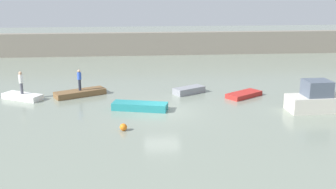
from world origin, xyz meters
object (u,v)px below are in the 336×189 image
object	(u,v)px
person_white_shirt	(21,81)
person_blue_shirt	(79,79)
mooring_buoy	(123,127)
rowboat_red	(244,95)
rowboat_white	(22,96)
rowboat_teal	(140,106)
rowboat_grey	(189,90)
rowboat_brown	(80,93)
motorboat	(325,100)

from	to	relation	value
person_white_shirt	person_blue_shirt	bearing A→B (deg)	8.08
mooring_buoy	rowboat_red	bearing A→B (deg)	36.73
rowboat_white	person_blue_shirt	distance (m)	4.54
rowboat_red	person_blue_shirt	xyz separation A→B (m)	(-12.95, 1.46, 1.21)
person_blue_shirt	mooring_buoy	size ratio (longest dim) A/B	3.72
mooring_buoy	rowboat_white	bearing A→B (deg)	135.22
rowboat_teal	rowboat_grey	world-z (taller)	rowboat_teal
rowboat_brown	rowboat_red	bearing A→B (deg)	-33.66
rowboat_brown	rowboat_red	distance (m)	13.03
person_blue_shirt	mooring_buoy	distance (m)	9.26
rowboat_brown	person_white_shirt	distance (m)	4.55
motorboat	mooring_buoy	xyz separation A→B (m)	(-14.06, -2.93, -0.56)
rowboat_teal	person_blue_shirt	bearing A→B (deg)	152.20
motorboat	rowboat_grey	world-z (taller)	motorboat
rowboat_white	rowboat_brown	bearing A→B (deg)	37.16
mooring_buoy	motorboat	bearing A→B (deg)	11.76
motorboat	rowboat_red	bearing A→B (deg)	138.88
rowboat_white	rowboat_teal	size ratio (longest dim) A/B	0.82
motorboat	person_white_shirt	size ratio (longest dim) A/B	3.22
rowboat_teal	person_white_shirt	distance (m)	9.78
motorboat	rowboat_teal	world-z (taller)	motorboat
person_blue_shirt	motorboat	bearing A→B (deg)	-17.45
motorboat	mooring_buoy	distance (m)	14.37
person_white_shirt	motorboat	bearing A→B (deg)	-12.63
rowboat_white	person_white_shirt	world-z (taller)	person_white_shirt
rowboat_red	mooring_buoy	size ratio (longest dim) A/B	6.67
person_white_shirt	rowboat_teal	bearing A→B (deg)	-21.88
rowboat_white	person_white_shirt	size ratio (longest dim) A/B	1.80
rowboat_red	rowboat_grey	bearing A→B (deg)	127.18
motorboat	rowboat_white	distance (m)	22.52
rowboat_white	rowboat_brown	world-z (taller)	rowboat_brown
motorboat	rowboat_brown	world-z (taller)	motorboat
rowboat_brown	rowboat_teal	distance (m)	6.30
rowboat_red	person_blue_shirt	size ratio (longest dim) A/B	1.79
rowboat_red	mooring_buoy	xyz separation A→B (m)	(-9.39, -7.00, 0.05)
motorboat	rowboat_brown	distance (m)	18.48
rowboat_brown	rowboat_red	xyz separation A→B (m)	(12.95, -1.46, -0.05)
person_blue_shirt	mooring_buoy	world-z (taller)	person_blue_shirt
rowboat_grey	mooring_buoy	bearing A→B (deg)	-151.96
rowboat_teal	person_blue_shirt	distance (m)	6.40
rowboat_red	person_blue_shirt	distance (m)	13.09
rowboat_white	rowboat_teal	world-z (taller)	rowboat_teal
person_white_shirt	mooring_buoy	xyz separation A→B (m)	(7.91, -7.85, -1.19)
motorboat	rowboat_grey	size ratio (longest dim) A/B	2.17
rowboat_grey	rowboat_red	size ratio (longest dim) A/B	0.87
mooring_buoy	person_blue_shirt	bearing A→B (deg)	112.81
rowboat_teal	person_blue_shirt	xyz separation A→B (m)	(-4.66, 4.24, 1.13)
motorboat	rowboat_red	xyz separation A→B (m)	(-4.67, 4.08, -0.60)
motorboat	rowboat_red	world-z (taller)	motorboat
person_blue_shirt	person_white_shirt	bearing A→B (deg)	-171.92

